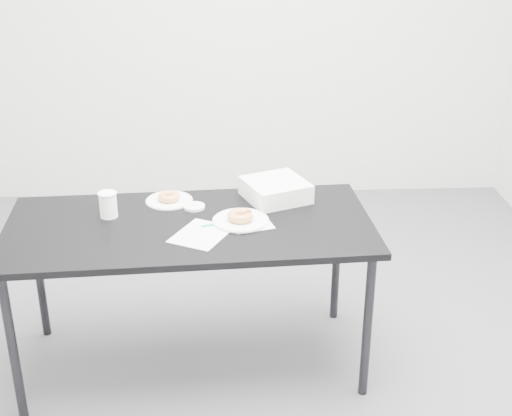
{
  "coord_description": "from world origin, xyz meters",
  "views": [
    {
      "loc": [
        -0.04,
        -2.85,
        2.05
      ],
      "look_at": [
        0.11,
        0.02,
        0.76
      ],
      "focal_mm": 50.0,
      "sensor_mm": 36.0,
      "label": 1
    }
  ],
  "objects_px": {
    "scorecard": "(201,234)",
    "donut_near": "(241,216)",
    "pen": "(215,224)",
    "coffee_cup": "(108,205)",
    "donut_far": "(169,197)",
    "plate_far": "(169,201)",
    "plate_near": "(241,220)",
    "table": "(190,235)",
    "bakery_box": "(276,190)"
  },
  "relations": [
    {
      "from": "scorecard",
      "to": "donut_near",
      "type": "relative_size",
      "value": 2.18
    },
    {
      "from": "pen",
      "to": "coffee_cup",
      "type": "bearing_deg",
      "value": 150.87
    },
    {
      "from": "donut_far",
      "to": "coffee_cup",
      "type": "height_order",
      "value": "coffee_cup"
    },
    {
      "from": "donut_far",
      "to": "coffee_cup",
      "type": "distance_m",
      "value": 0.3
    },
    {
      "from": "plate_far",
      "to": "coffee_cup",
      "type": "distance_m",
      "value": 0.31
    },
    {
      "from": "pen",
      "to": "scorecard",
      "type": "bearing_deg",
      "value": -138.77
    },
    {
      "from": "scorecard",
      "to": "coffee_cup",
      "type": "relative_size",
      "value": 2.17
    },
    {
      "from": "plate_near",
      "to": "table",
      "type": "bearing_deg",
      "value": -178.4
    },
    {
      "from": "donut_near",
      "to": "donut_far",
      "type": "relative_size",
      "value": 1.13
    },
    {
      "from": "plate_near",
      "to": "plate_far",
      "type": "distance_m",
      "value": 0.4
    },
    {
      "from": "plate_near",
      "to": "bakery_box",
      "type": "distance_m",
      "value": 0.3
    },
    {
      "from": "plate_near",
      "to": "plate_far",
      "type": "bearing_deg",
      "value": 143.3
    },
    {
      "from": "coffee_cup",
      "to": "donut_near",
      "type": "bearing_deg",
      "value": -8.26
    },
    {
      "from": "scorecard",
      "to": "donut_near",
      "type": "xyz_separation_m",
      "value": [
        0.17,
        0.12,
        0.03
      ]
    },
    {
      "from": "donut_near",
      "to": "donut_far",
      "type": "height_order",
      "value": "donut_near"
    },
    {
      "from": "table",
      "to": "scorecard",
      "type": "distance_m",
      "value": 0.13
    },
    {
      "from": "table",
      "to": "donut_far",
      "type": "xyz_separation_m",
      "value": [
        -0.1,
        0.25,
        0.08
      ]
    },
    {
      "from": "plate_far",
      "to": "bakery_box",
      "type": "height_order",
      "value": "bakery_box"
    },
    {
      "from": "donut_far",
      "to": "plate_far",
      "type": "bearing_deg",
      "value": 90.0
    },
    {
      "from": "plate_near",
      "to": "plate_far",
      "type": "relative_size",
      "value": 1.13
    },
    {
      "from": "donut_near",
      "to": "bakery_box",
      "type": "relative_size",
      "value": 0.44
    },
    {
      "from": "pen",
      "to": "plate_near",
      "type": "distance_m",
      "value": 0.12
    },
    {
      "from": "table",
      "to": "scorecard",
      "type": "bearing_deg",
      "value": -66.5
    },
    {
      "from": "table",
      "to": "donut_far",
      "type": "distance_m",
      "value": 0.28
    },
    {
      "from": "coffee_cup",
      "to": "plate_near",
      "type": "bearing_deg",
      "value": -8.26
    },
    {
      "from": "bakery_box",
      "to": "table",
      "type": "bearing_deg",
      "value": -169.63
    },
    {
      "from": "table",
      "to": "pen",
      "type": "bearing_deg",
      "value": -16.34
    },
    {
      "from": "bakery_box",
      "to": "plate_near",
      "type": "bearing_deg",
      "value": -147.02
    },
    {
      "from": "donut_near",
      "to": "bakery_box",
      "type": "bearing_deg",
      "value": 55.21
    },
    {
      "from": "pen",
      "to": "donut_far",
      "type": "distance_m",
      "value": 0.35
    },
    {
      "from": "scorecard",
      "to": "plate_far",
      "type": "xyz_separation_m",
      "value": [
        -0.16,
        0.36,
        0.0
      ]
    },
    {
      "from": "donut_near",
      "to": "plate_near",
      "type": "bearing_deg",
      "value": 180.0
    },
    {
      "from": "pen",
      "to": "bakery_box",
      "type": "relative_size",
      "value": 0.44
    },
    {
      "from": "pen",
      "to": "plate_far",
      "type": "distance_m",
      "value": 0.35
    },
    {
      "from": "pen",
      "to": "donut_near",
      "type": "xyz_separation_m",
      "value": [
        0.11,
        0.03,
        0.02
      ]
    },
    {
      "from": "donut_near",
      "to": "bakery_box",
      "type": "distance_m",
      "value": 0.3
    },
    {
      "from": "table",
      "to": "donut_near",
      "type": "height_order",
      "value": "donut_near"
    },
    {
      "from": "donut_near",
      "to": "plate_far",
      "type": "distance_m",
      "value": 0.41
    },
    {
      "from": "pen",
      "to": "plate_far",
      "type": "relative_size",
      "value": 0.54
    },
    {
      "from": "scorecard",
      "to": "bakery_box",
      "type": "distance_m",
      "value": 0.5
    },
    {
      "from": "plate_far",
      "to": "table",
      "type": "bearing_deg",
      "value": -67.9
    },
    {
      "from": "donut_far",
      "to": "table",
      "type": "bearing_deg",
      "value": -67.9
    },
    {
      "from": "bakery_box",
      "to": "pen",
      "type": "bearing_deg",
      "value": -157.87
    },
    {
      "from": "donut_near",
      "to": "plate_far",
      "type": "xyz_separation_m",
      "value": [
        -0.32,
        0.24,
        -0.03
      ]
    },
    {
      "from": "plate_far",
      "to": "plate_near",
      "type": "bearing_deg",
      "value": -36.7
    },
    {
      "from": "bakery_box",
      "to": "donut_near",
      "type": "bearing_deg",
      "value": -147.02
    },
    {
      "from": "coffee_cup",
      "to": "bakery_box",
      "type": "height_order",
      "value": "coffee_cup"
    },
    {
      "from": "donut_far",
      "to": "coffee_cup",
      "type": "bearing_deg",
      "value": -148.31
    },
    {
      "from": "plate_near",
      "to": "scorecard",
      "type": "bearing_deg",
      "value": -145.67
    },
    {
      "from": "table",
      "to": "bakery_box",
      "type": "relative_size",
      "value": 6.13
    }
  ]
}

